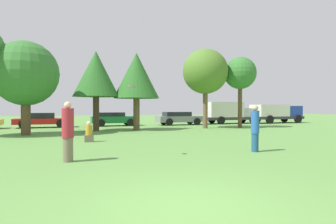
{
  "coord_description": "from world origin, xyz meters",
  "views": [
    {
      "loc": [
        -1.84,
        -4.41,
        1.68
      ],
      "look_at": [
        1.39,
        5.15,
        1.52
      ],
      "focal_mm": 30.42,
      "sensor_mm": 36.0,
      "label": 1
    }
  ],
  "objects": [
    {
      "name": "bystander_sitting",
      "position": [
        -1.07,
        10.03,
        0.42
      ],
      "size": [
        0.43,
        0.36,
        1.02
      ],
      "color": "#726651",
      "rests_on": "ground"
    },
    {
      "name": "tree_5",
      "position": [
        8.46,
        16.61,
        4.61
      ],
      "size": [
        3.68,
        3.68,
        6.46
      ],
      "color": "brown",
      "rests_on": "ground"
    },
    {
      "name": "delivery_truck_silver",
      "position": [
        13.91,
        22.04,
        1.21
      ],
      "size": [
        6.26,
        2.31,
        2.26
      ],
      "rotation": [
        0.0,
        0.0,
        0.02
      ],
      "color": "#2D2D33",
      "rests_on": "ground"
    },
    {
      "name": "frisbee",
      "position": [
        0.05,
        4.96,
        2.38
      ],
      "size": [
        0.24,
        0.24,
        0.12
      ],
      "color": "#F21E72"
    },
    {
      "name": "parked_car_red",
      "position": [
        -4.27,
        21.7,
        0.67
      ],
      "size": [
        4.57,
        1.95,
        1.25
      ],
      "rotation": [
        0.0,
        0.0,
        0.02
      ],
      "color": "red",
      "rests_on": "ground"
    },
    {
      "name": "tree_4",
      "position": [
        2.75,
        16.6,
        4.06
      ],
      "size": [
        3.42,
        3.42,
        5.81
      ],
      "color": "brown",
      "rests_on": "ground"
    },
    {
      "name": "delivery_truck_blue",
      "position": [
        19.39,
        21.41,
        1.16
      ],
      "size": [
        6.08,
        2.4,
        2.0
      ],
      "rotation": [
        0.0,
        0.0,
        0.02
      ],
      "color": "#2D2D33",
      "rests_on": "ground"
    },
    {
      "name": "parked_car_grey",
      "position": [
        8.05,
        21.46,
        0.68
      ],
      "size": [
        4.62,
        1.93,
        1.27
      ],
      "rotation": [
        0.0,
        0.0,
        0.02
      ],
      "color": "slate",
      "rests_on": "ground"
    },
    {
      "name": "tree_3",
      "position": [
        -0.2,
        16.8,
        4.1
      ],
      "size": [
        3.32,
        3.32,
        5.8
      ],
      "color": "#473323",
      "rests_on": "ground"
    },
    {
      "name": "ground_plane",
      "position": [
        0.0,
        0.0,
        0.0
      ],
      "size": [
        120.0,
        120.0,
        0.0
      ],
      "primitive_type": "plane",
      "color": "#5B8E42"
    },
    {
      "name": "parked_car_green",
      "position": [
        1.8,
        22.08,
        0.67
      ],
      "size": [
        4.27,
        1.96,
        1.25
      ],
      "rotation": [
        0.0,
        0.0,
        0.02
      ],
      "color": "#196633",
      "rests_on": "ground"
    },
    {
      "name": "tree_6",
      "position": [
        11.5,
        16.23,
        4.52
      ],
      "size": [
        2.69,
        2.69,
        5.93
      ],
      "color": "brown",
      "rests_on": "ground"
    },
    {
      "name": "person_catcher",
      "position": [
        4.75,
        4.75,
        0.91
      ],
      "size": [
        0.31,
        0.31,
        1.78
      ],
      "rotation": [
        0.0,
        0.0,
        3.12
      ],
      "color": "navy",
      "rests_on": "ground"
    },
    {
      "name": "tree_2",
      "position": [
        -4.55,
        14.97,
        3.76
      ],
      "size": [
        3.96,
        3.96,
        5.77
      ],
      "color": "brown",
      "rests_on": "ground"
    },
    {
      "name": "person_thrower",
      "position": [
        -1.97,
        4.9,
        0.94
      ],
      "size": [
        0.36,
        0.36,
        1.87
      ],
      "rotation": [
        0.0,
        0.0,
        -0.02
      ],
      "color": "#726651",
      "rests_on": "ground"
    }
  ]
}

